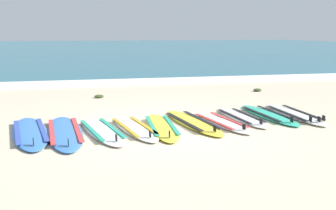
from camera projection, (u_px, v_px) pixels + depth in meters
ground_plane at (169, 128)px, 6.93m from camera, size 80.00×80.00×0.00m
sea at (106, 47)px, 41.06m from camera, size 80.00×60.00×0.10m
wave_foam_strip at (134, 82)px, 12.85m from camera, size 80.00×1.19×0.11m
surfboard_0 at (30, 132)px, 6.54m from camera, size 1.11×2.49×0.18m
surfboard_1 at (65, 132)px, 6.55m from camera, size 0.94×2.54×0.18m
surfboard_2 at (102, 130)px, 6.65m from camera, size 1.07×2.24×0.18m
surfboard_3 at (134, 128)px, 6.83m from camera, size 0.97×2.13×0.18m
surfboard_4 at (162, 127)px, 6.92m from camera, size 0.58×2.14×0.18m
surfboard_5 at (193, 122)px, 7.27m from camera, size 1.00×2.35×0.18m
surfboard_6 at (221, 122)px, 7.27m from camera, size 0.91×2.03×0.18m
surfboard_7 at (241, 117)px, 7.68m from camera, size 0.72×2.00×0.18m
surfboard_8 at (268, 115)px, 7.90m from camera, size 0.73×2.17×0.18m
surfboard_9 at (294, 114)px, 7.96m from camera, size 0.63×2.22×0.18m
seaweed_clump_near_shoreline at (99, 96)px, 10.10m from camera, size 0.26×0.21×0.09m
seaweed_clump_mid_sand at (257, 90)px, 11.21m from camera, size 0.26×0.21×0.09m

